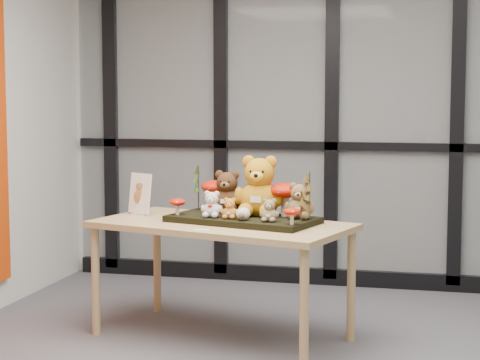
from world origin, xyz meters
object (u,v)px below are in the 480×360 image
(mushroom_front_left, at_px, (177,206))
(sign_holder, at_px, (140,196))
(plush_cream_hedgehog, at_px, (243,213))
(bear_white_bow, at_px, (212,203))
(bear_brown_medium, at_px, (227,189))
(bear_pooh_yellow, at_px, (260,183))
(bear_beige_small, at_px, (270,209))
(bear_small_yellow, at_px, (230,207))
(bear_tan_back, at_px, (300,199))
(diorama_tray, at_px, (243,219))
(mushroom_back_right, at_px, (285,198))
(mushroom_front_right, at_px, (292,215))
(display_table, at_px, (222,234))
(mushroom_back_left, at_px, (216,194))

(mushroom_front_left, xyz_separation_m, sign_holder, (-0.30, 0.18, 0.03))
(plush_cream_hedgehog, xyz_separation_m, sign_holder, (-0.73, 0.30, 0.04))
(bear_white_bow, bearing_deg, bear_brown_medium, 95.99)
(bear_pooh_yellow, distance_m, bear_beige_small, 0.27)
(bear_small_yellow, bearing_deg, bear_tan_back, 30.42)
(diorama_tray, xyz_separation_m, mushroom_back_right, (0.24, 0.07, 0.13))
(mushroom_front_right, bearing_deg, display_table, 154.59)
(bear_pooh_yellow, bearing_deg, bear_beige_small, -48.50)
(diorama_tray, xyz_separation_m, mushroom_front_left, (-0.39, -0.03, 0.07))
(diorama_tray, relative_size, bear_beige_small, 5.86)
(diorama_tray, bearing_deg, mushroom_front_right, -19.84)
(bear_small_yellow, relative_size, bear_white_bow, 0.79)
(diorama_tray, distance_m, bear_tan_back, 0.36)
(mushroom_front_right, relative_size, sign_holder, 0.40)
(plush_cream_hedgehog, bearing_deg, bear_brown_medium, 136.60)
(display_table, xyz_separation_m, bear_white_bow, (-0.04, -0.05, 0.19))
(diorama_tray, distance_m, mushroom_front_right, 0.42)
(sign_holder, bearing_deg, diorama_tray, 14.68)
(bear_small_yellow, distance_m, bear_beige_small, 0.25)
(diorama_tray, height_order, mushroom_back_right, mushroom_back_right)
(bear_beige_small, bearing_deg, diorama_tray, 156.18)
(bear_tan_back, bearing_deg, display_table, -161.58)
(display_table, bearing_deg, bear_small_yellow, -32.89)
(bear_brown_medium, bearing_deg, bear_small_yellow, -55.97)
(display_table, bearing_deg, bear_beige_small, -7.68)
(diorama_tray, bearing_deg, bear_brown_medium, 149.47)
(plush_cream_hedgehog, bearing_deg, bear_beige_small, 10.00)
(mushroom_back_right, bearing_deg, bear_beige_small, -100.88)
(bear_small_yellow, xyz_separation_m, sign_holder, (-0.64, 0.26, 0.01))
(bear_beige_small, bearing_deg, plush_cream_hedgehog, -170.00)
(bear_small_yellow, relative_size, mushroom_back_right, 0.62)
(bear_brown_medium, height_order, bear_small_yellow, bear_brown_medium)
(plush_cream_hedgehog, bearing_deg, bear_white_bow, 176.93)
(bear_beige_small, bearing_deg, bear_pooh_yellow, 131.50)
(diorama_tray, relative_size, mushroom_front_right, 8.16)
(bear_small_yellow, bearing_deg, mushroom_back_left, 133.55)
(bear_beige_small, xyz_separation_m, mushroom_back_left, (-0.42, 0.38, 0.03))
(bear_small_yellow, height_order, mushroom_back_right, mushroom_back_right)
(display_table, height_order, plush_cream_hedgehog, plush_cream_hedgehog)
(bear_brown_medium, bearing_deg, bear_tan_back, -0.71)
(mushroom_back_left, xyz_separation_m, mushroom_front_left, (-0.17, -0.25, -0.05))
(mushroom_back_right, bearing_deg, mushroom_front_right, -72.56)
(sign_holder, bearing_deg, bear_brown_medium, 25.31)
(bear_beige_small, relative_size, mushroom_back_left, 0.71)
(bear_pooh_yellow, bearing_deg, display_table, -142.28)
(bear_small_yellow, distance_m, mushroom_front_left, 0.35)
(bear_tan_back, xyz_separation_m, bear_beige_small, (-0.14, -0.16, -0.04))
(bear_small_yellow, distance_m, sign_holder, 0.69)
(plush_cream_hedgehog, distance_m, mushroom_front_right, 0.31)
(diorama_tray, height_order, bear_small_yellow, bear_small_yellow)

